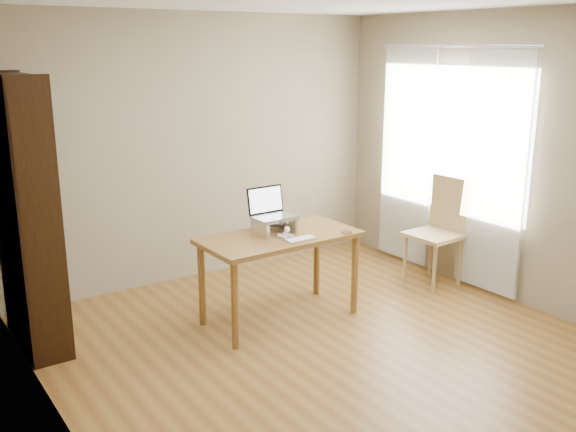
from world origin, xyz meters
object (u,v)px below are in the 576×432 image
object	(u,v)px
chair	(440,226)
bookshelf	(27,215)
laptop	(270,209)
cat	(270,224)
keyboard	(301,239)
desk	(280,247)

from	to	relation	value
chair	bookshelf	bearing A→B (deg)	164.66
laptop	cat	size ratio (longest dim) A/B	0.71
bookshelf	laptop	xyz separation A→B (m)	(1.83, -0.55, -0.11)
keyboard	cat	bearing A→B (deg)	102.18
bookshelf	keyboard	distance (m)	2.12
laptop	chair	world-z (taller)	laptop
chair	cat	bearing A→B (deg)	169.65
laptop	chair	size ratio (longest dim) A/B	0.33
laptop	keyboard	xyz separation A→B (m)	(0.06, -0.36, -0.18)
cat	chair	size ratio (longest dim) A/B	0.47
keyboard	chair	distance (m)	1.74
bookshelf	keyboard	bearing A→B (deg)	-25.82
keyboard	desk	bearing A→B (deg)	103.53
desk	keyboard	xyz separation A→B (m)	(0.06, -0.22, 0.11)
cat	chair	distance (m)	1.85
bookshelf	cat	bearing A→B (deg)	-17.86
bookshelf	laptop	world-z (taller)	bookshelf
bookshelf	chair	size ratio (longest dim) A/B	2.00
laptop	chair	xyz separation A→B (m)	(1.79, -0.29, -0.37)
desk	laptop	size ratio (longest dim) A/B	3.83
laptop	desk	bearing A→B (deg)	-90.58
bookshelf	laptop	size ratio (longest dim) A/B	6.03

